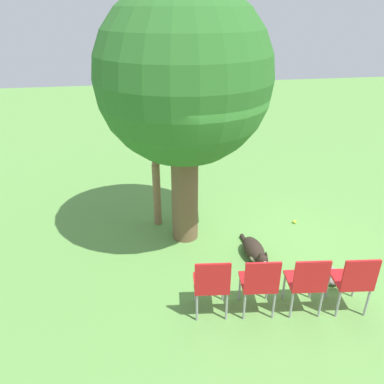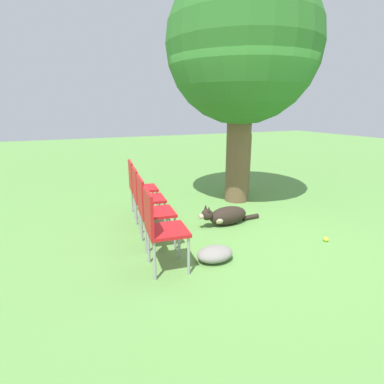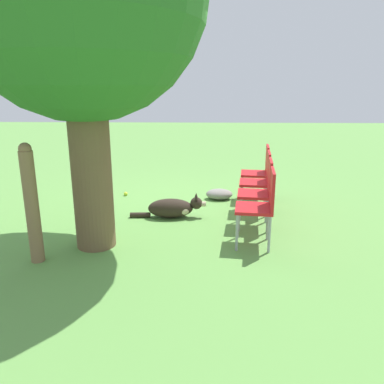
{
  "view_description": "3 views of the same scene",
  "coord_description": "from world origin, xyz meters",
  "px_view_note": "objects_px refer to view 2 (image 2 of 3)",
  "views": [
    {
      "loc": [
        -4.98,
        1.9,
        3.66
      ],
      "look_at": [
        0.45,
        1.01,
        0.9
      ],
      "focal_mm": 35.0,
      "sensor_mm": 36.0,
      "label": 1
    },
    {
      "loc": [
        -2.49,
        -3.58,
        1.71
      ],
      "look_at": [
        -0.72,
        0.38,
        0.49
      ],
      "focal_mm": 28.0,
      "sensor_mm": 36.0,
      "label": 2
    },
    {
      "loc": [
        -0.72,
        5.15,
        1.78
      ],
      "look_at": [
        -0.56,
        0.42,
        0.46
      ],
      "focal_mm": 35.0,
      "sensor_mm": 36.0,
      "label": 3
    }
  ],
  "objects_px": {
    "fence_post": "(247,162)",
    "tennis_ball": "(326,239)",
    "red_chair_2": "(144,194)",
    "red_chair_3": "(138,184)",
    "red_chair_1": "(150,207)",
    "red_chair_0": "(160,225)",
    "dog": "(225,216)",
    "oak_tree": "(242,48)"
  },
  "relations": [
    {
      "from": "dog",
      "to": "red_chair_3",
      "type": "height_order",
      "value": "red_chair_3"
    },
    {
      "from": "red_chair_2",
      "to": "red_chair_1",
      "type": "bearing_deg",
      "value": -90.67
    },
    {
      "from": "red_chair_1",
      "to": "tennis_ball",
      "type": "xyz_separation_m",
      "value": [
        2.15,
        -0.82,
        -0.49
      ]
    },
    {
      "from": "red_chair_2",
      "to": "red_chair_3",
      "type": "height_order",
      "value": "same"
    },
    {
      "from": "oak_tree",
      "to": "fence_post",
      "type": "xyz_separation_m",
      "value": [
        0.51,
        0.44,
        -2.05
      ]
    },
    {
      "from": "oak_tree",
      "to": "red_chair_0",
      "type": "height_order",
      "value": "oak_tree"
    },
    {
      "from": "red_chair_3",
      "to": "red_chair_0",
      "type": "bearing_deg",
      "value": -90.67
    },
    {
      "from": "red_chair_1",
      "to": "red_chair_0",
      "type": "bearing_deg",
      "value": -90.67
    },
    {
      "from": "red_chair_1",
      "to": "fence_post",
      "type": "bearing_deg",
      "value": 40.04
    },
    {
      "from": "red_chair_0",
      "to": "red_chair_3",
      "type": "relative_size",
      "value": 1.0
    },
    {
      "from": "oak_tree",
      "to": "red_chair_3",
      "type": "relative_size",
      "value": 4.45
    },
    {
      "from": "dog",
      "to": "red_chair_2",
      "type": "height_order",
      "value": "red_chair_2"
    },
    {
      "from": "fence_post",
      "to": "tennis_ball",
      "type": "bearing_deg",
      "value": -99.54
    },
    {
      "from": "red_chair_0",
      "to": "red_chair_2",
      "type": "relative_size",
      "value": 1.0
    },
    {
      "from": "oak_tree",
      "to": "red_chair_3",
      "type": "xyz_separation_m",
      "value": [
        -1.91,
        -0.06,
        -2.16
      ]
    },
    {
      "from": "oak_tree",
      "to": "dog",
      "type": "distance_m",
      "value": 2.86
    },
    {
      "from": "red_chair_1",
      "to": "tennis_ball",
      "type": "bearing_deg",
      "value": -14.2
    },
    {
      "from": "red_chair_0",
      "to": "dog",
      "type": "bearing_deg",
      "value": 39.91
    },
    {
      "from": "red_chair_0",
      "to": "red_chair_2",
      "type": "bearing_deg",
      "value": 89.33
    },
    {
      "from": "tennis_ball",
      "to": "red_chair_3",
      "type": "bearing_deg",
      "value": 134.59
    },
    {
      "from": "fence_post",
      "to": "red_chair_0",
      "type": "relative_size",
      "value": 1.4
    },
    {
      "from": "oak_tree",
      "to": "red_chair_3",
      "type": "distance_m",
      "value": 2.89
    },
    {
      "from": "red_chair_0",
      "to": "red_chair_3",
      "type": "xyz_separation_m",
      "value": [
        0.23,
        1.81,
        0.0
      ]
    },
    {
      "from": "fence_post",
      "to": "oak_tree",
      "type": "bearing_deg",
      "value": -139.53
    },
    {
      "from": "fence_post",
      "to": "red_chair_3",
      "type": "bearing_deg",
      "value": -168.52
    },
    {
      "from": "dog",
      "to": "red_chair_1",
      "type": "distance_m",
      "value": 1.32
    },
    {
      "from": "oak_tree",
      "to": "fence_post",
      "type": "distance_m",
      "value": 2.16
    },
    {
      "from": "red_chair_3",
      "to": "tennis_ball",
      "type": "bearing_deg",
      "value": -38.76
    },
    {
      "from": "fence_post",
      "to": "red_chair_1",
      "type": "distance_m",
      "value": 3.09
    },
    {
      "from": "red_chair_3",
      "to": "tennis_ball",
      "type": "relative_size",
      "value": 13.32
    },
    {
      "from": "fence_post",
      "to": "dog",
      "type": "bearing_deg",
      "value": -132.92
    },
    {
      "from": "red_chair_1",
      "to": "oak_tree",
      "type": "bearing_deg",
      "value": 38.09
    },
    {
      "from": "red_chair_0",
      "to": "red_chair_2",
      "type": "height_order",
      "value": "same"
    },
    {
      "from": "red_chair_0",
      "to": "red_chair_1",
      "type": "height_order",
      "value": "same"
    },
    {
      "from": "fence_post",
      "to": "tennis_ball",
      "type": "height_order",
      "value": "fence_post"
    },
    {
      "from": "red_chair_0",
      "to": "red_chair_1",
      "type": "relative_size",
      "value": 1.0
    },
    {
      "from": "dog",
      "to": "fence_post",
      "type": "xyz_separation_m",
      "value": [
        1.34,
        1.44,
        0.5
      ]
    },
    {
      "from": "dog",
      "to": "tennis_ball",
      "type": "xyz_separation_m",
      "value": [
        0.91,
        -1.08,
        -0.11
      ]
    },
    {
      "from": "fence_post",
      "to": "red_chair_0",
      "type": "distance_m",
      "value": 3.52
    },
    {
      "from": "red_chair_3",
      "to": "dog",
      "type": "bearing_deg",
      "value": -34.5
    },
    {
      "from": "red_chair_3",
      "to": "oak_tree",
      "type": "bearing_deg",
      "value": 8.33
    },
    {
      "from": "red_chair_2",
      "to": "red_chair_3",
      "type": "xyz_separation_m",
      "value": [
        0.08,
        0.6,
        0.0
      ]
    }
  ]
}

